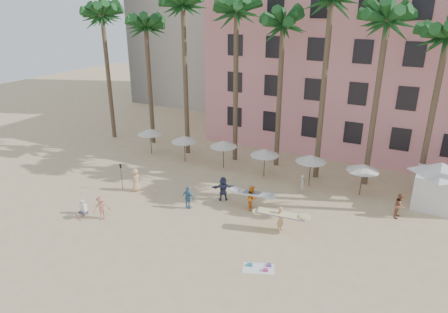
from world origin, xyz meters
The scene contains 11 objects.
ground centered at (0.00, 0.00, 0.00)m, with size 120.00×120.00×0.00m, color #D1B789.
pink_hotel centered at (7.00, 26.00, 8.00)m, with size 35.00×14.00×16.00m, color pink.
palm_row centered at (0.51, 15.00, 12.97)m, with size 44.40×5.40×16.30m.
umbrella_row centered at (-3.00, 12.50, 2.33)m, with size 22.50×2.70×2.73m.
cabana centered at (12.19, 13.22, 2.07)m, with size 4.65×4.65×3.50m.
beach_towel centered at (3.56, 0.47, 0.03)m, with size 2.04×1.58×0.14m.
carrier_yellow centered at (3.25, 4.80, 1.00)m, with size 3.12×1.51×1.78m.
carrier_white centered at (0.38, 6.71, 0.96)m, with size 2.84×1.09×1.80m.
beachgoers centered at (-2.49, 5.79, 0.91)m, with size 19.90×11.31×1.90m.
paddle centered at (-10.16, 4.88, 1.41)m, with size 0.18×0.04×2.23m.
seated_man centered at (-9.96, 0.43, 0.37)m, with size 0.48×0.83×1.08m.
Camera 1 is at (10.39, -17.19, 14.12)m, focal length 32.00 mm.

